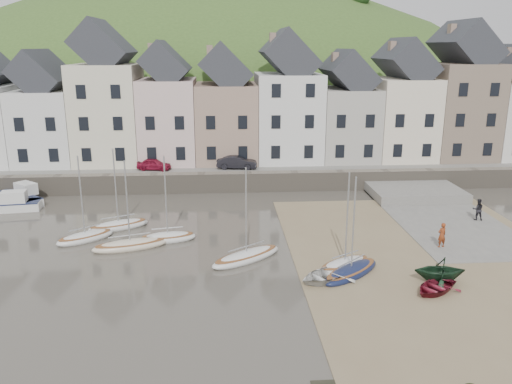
{
  "coord_description": "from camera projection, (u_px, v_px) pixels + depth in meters",
  "views": [
    {
      "loc": [
        -2.44,
        -29.99,
        13.22
      ],
      "look_at": [
        0.0,
        6.0,
        3.0
      ],
      "focal_mm": 36.21,
      "sensor_mm": 36.0,
      "label": 1
    }
  ],
  "objects": [
    {
      "name": "car_left",
      "position": [
        154.0,
        164.0,
        50.09
      ],
      "size": [
        3.48,
        1.96,
        1.12
      ],
      "primitive_type": "imported",
      "rotation": [
        0.0,
        0.0,
        1.37
      ],
      "color": "maroon",
      "rests_on": "quay_street"
    },
    {
      "name": "sailboat_6",
      "position": [
        345.0,
        265.0,
        31.72
      ],
      "size": [
        4.18,
        3.35,
        6.32
      ],
      "color": "silver",
      "rests_on": "ground"
    },
    {
      "name": "car_right",
      "position": [
        237.0,
        162.0,
        50.59
      ],
      "size": [
        4.04,
        1.85,
        1.29
      ],
      "primitive_type": "imported",
      "rotation": [
        0.0,
        0.0,
        1.44
      ],
      "color": "black",
      "rests_on": "quay_street"
    },
    {
      "name": "quay_land",
      "position": [
        242.0,
        152.0,
        63.06
      ],
      "size": [
        90.0,
        30.0,
        1.5
      ],
      "primitive_type": "cube",
      "color": "#395522",
      "rests_on": "ground"
    },
    {
      "name": "person_red",
      "position": [
        442.0,
        235.0,
        34.67
      ],
      "size": [
        0.72,
        0.57,
        1.72
      ],
      "primitive_type": "imported",
      "rotation": [
        0.0,
        0.0,
        3.42
      ],
      "color": "maroon",
      "rests_on": "slipway"
    },
    {
      "name": "rowboat_red",
      "position": [
        435.0,
        287.0,
        28.57
      ],
      "size": [
        3.61,
        3.4,
        0.61
      ],
      "primitive_type": "imported",
      "rotation": [
        0.0,
        0.0,
        -0.96
      ],
      "color": "maroon",
      "rests_on": "beach"
    },
    {
      "name": "beach",
      "position": [
        432.0,
        258.0,
        33.26
      ],
      "size": [
        18.0,
        26.0,
        0.06
      ],
      "primitive_type": "cube",
      "color": "#7F6A4D",
      "rests_on": "ground"
    },
    {
      "name": "townhouse_terrace",
      "position": [
        261.0,
        105.0,
        53.7
      ],
      "size": [
        61.05,
        8.0,
        13.93
      ],
      "color": "silver",
      "rests_on": "quay_land"
    },
    {
      "name": "quay_street",
      "position": [
        246.0,
        167.0,
        51.8
      ],
      "size": [
        70.0,
        7.0,
        0.1
      ],
      "primitive_type": "cube",
      "color": "slate",
      "rests_on": "quay_land"
    },
    {
      "name": "rowboat_white",
      "position": [
        326.0,
        275.0,
        29.92
      ],
      "size": [
        4.21,
        3.75,
        0.72
      ],
      "primitive_type": "imported",
      "rotation": [
        0.0,
        0.0,
        -1.11
      ],
      "color": "silver",
      "rests_on": "beach"
    },
    {
      "name": "sailboat_1",
      "position": [
        85.0,
        237.0,
        36.32
      ],
      "size": [
        4.19,
        3.63,
        6.32
      ],
      "color": "silver",
      "rests_on": "ground"
    },
    {
      "name": "sailboat_2",
      "position": [
        130.0,
        245.0,
        34.9
      ],
      "size": [
        5.29,
        2.9,
        6.32
      ],
      "color": "beige",
      "rests_on": "ground"
    },
    {
      "name": "sailboat_5",
      "position": [
        351.0,
        271.0,
        30.79
      ],
      "size": [
        4.66,
        4.33,
        6.32
      ],
      "color": "#141C3F",
      "rests_on": "ground"
    },
    {
      "name": "sailboat_4",
      "position": [
        246.0,
        256.0,
        32.99
      ],
      "size": [
        5.18,
        4.28,
        6.32
      ],
      "color": "silver",
      "rests_on": "ground"
    },
    {
      "name": "seawall",
      "position": [
        248.0,
        182.0,
        48.62
      ],
      "size": [
        70.0,
        1.2,
        1.8
      ],
      "primitive_type": "cube",
      "color": "slate",
      "rests_on": "ground"
    },
    {
      "name": "person_dark",
      "position": [
        478.0,
        209.0,
        40.14
      ],
      "size": [
        0.96,
        0.83,
        1.7
      ],
      "primitive_type": "imported",
      "rotation": [
        0.0,
        0.0,
        2.9
      ],
      "color": "black",
      "rests_on": "slipway"
    },
    {
      "name": "rowboat_green",
      "position": [
        440.0,
        270.0,
        29.67
      ],
      "size": [
        3.07,
        2.7,
        1.52
      ],
      "primitive_type": "imported",
      "rotation": [
        0.0,
        0.0,
        -1.64
      ],
      "color": "#17341E",
      "rests_on": "beach"
    },
    {
      "name": "motorboat_2",
      "position": [
        20.0,
        197.0,
        44.96
      ],
      "size": [
        5.25,
        4.87,
        1.7
      ],
      "color": "silver",
      "rests_on": "ground"
    },
    {
      "name": "sailboat_0",
      "position": [
        119.0,
        225.0,
        38.71
      ],
      "size": [
        4.76,
        3.3,
        6.32
      ],
      "color": "silver",
      "rests_on": "ground"
    },
    {
      "name": "motorboat_0",
      "position": [
        7.0,
        204.0,
        42.81
      ],
      "size": [
        5.72,
        2.42,
        1.7
      ],
      "color": "silver",
      "rests_on": "ground"
    },
    {
      "name": "sailboat_3",
      "position": [
        168.0,
        237.0,
        36.28
      ],
      "size": [
        4.15,
        2.18,
        6.32
      ],
      "color": "silver",
      "rests_on": "ground"
    },
    {
      "name": "slipway",
      "position": [
        441.0,
        217.0,
        41.19
      ],
      "size": [
        8.0,
        18.0,
        0.12
      ],
      "primitive_type": "cube",
      "color": "slate",
      "rests_on": "ground"
    },
    {
      "name": "ground",
      "position": [
        262.0,
        263.0,
        32.55
      ],
      "size": [
        160.0,
        160.0,
        0.0
      ],
      "primitive_type": "plane",
      "color": "#403C32",
      "rests_on": "ground"
    },
    {
      "name": "hillside",
      "position": [
        209.0,
        222.0,
        94.72
      ],
      "size": [
        134.4,
        84.0,
        84.0
      ],
      "color": "#395522",
      "rests_on": "ground"
    }
  ]
}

